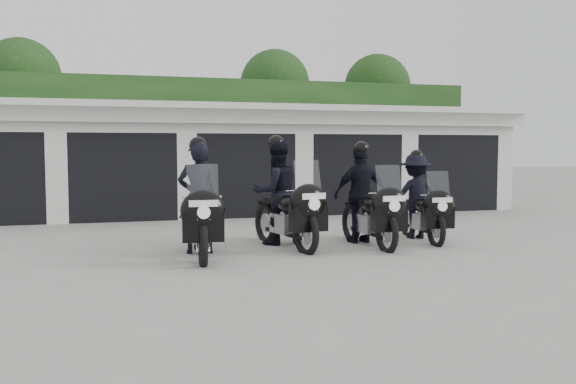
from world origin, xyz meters
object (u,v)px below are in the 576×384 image
object	(u,v)px
police_bike_b	(281,198)
police_bike_d	(419,200)
police_bike_c	(365,199)
police_bike_a	(200,208)

from	to	relation	value
police_bike_b	police_bike_d	xyz separation A→B (m)	(2.86, 0.03, -0.11)
police_bike_b	police_bike_c	distance (m)	1.60
police_bike_a	police_bike_c	distance (m)	3.24
police_bike_c	police_bike_d	size ratio (longest dim) A/B	1.09
police_bike_a	police_bike_b	world-z (taller)	police_bike_b
police_bike_a	police_bike_d	world-z (taller)	police_bike_a
police_bike_a	police_bike_c	xyz separation A→B (m)	(3.20, 0.46, 0.03)
police_bike_a	police_bike_d	bearing A→B (deg)	13.62
police_bike_d	police_bike_b	bearing A→B (deg)	-174.25
police_bike_a	police_bike_d	distance (m)	4.54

